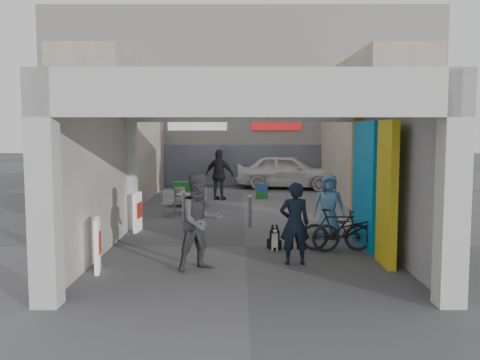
{
  "coord_description": "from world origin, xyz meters",
  "views": [
    {
      "loc": [
        -0.13,
        -11.77,
        2.64
      ],
      "look_at": [
        -0.12,
        1.0,
        1.4
      ],
      "focal_mm": 40.0,
      "sensor_mm": 36.0,
      "label": 1
    }
  ],
  "objects_px": {
    "produce_stand": "(188,197)",
    "bicycle_rear": "(336,230)",
    "man_back_turned": "(200,222)",
    "bicycle_front": "(353,230)",
    "man_with_dog": "(295,223)",
    "white_van": "(288,172)",
    "cafe_set": "(184,205)",
    "border_collie": "(274,239)",
    "man_elderly": "(329,206)",
    "man_crates": "(219,175)"
  },
  "relations": [
    {
      "from": "produce_stand",
      "to": "border_collie",
      "type": "bearing_deg",
      "value": -67.13
    },
    {
      "from": "man_with_dog",
      "to": "white_van",
      "type": "xyz_separation_m",
      "value": [
        1.05,
        13.06,
        -0.05
      ]
    },
    {
      "from": "man_back_turned",
      "to": "white_van",
      "type": "xyz_separation_m",
      "value": [
        2.85,
        13.46,
        -0.16
      ]
    },
    {
      "from": "bicycle_front",
      "to": "white_van",
      "type": "xyz_separation_m",
      "value": [
        -0.31,
        11.98,
        0.29
      ]
    },
    {
      "from": "man_crates",
      "to": "bicycle_rear",
      "type": "distance_m",
      "value": 8.68
    },
    {
      "from": "produce_stand",
      "to": "border_collie",
      "type": "relative_size",
      "value": 2.12
    },
    {
      "from": "bicycle_front",
      "to": "bicycle_rear",
      "type": "xyz_separation_m",
      "value": [
        -0.34,
        0.08,
        -0.01
      ]
    },
    {
      "from": "cafe_set",
      "to": "man_back_turned",
      "type": "distance_m",
      "value": 6.66
    },
    {
      "from": "produce_stand",
      "to": "border_collie",
      "type": "xyz_separation_m",
      "value": [
        2.53,
        -6.58,
        -0.09
      ]
    },
    {
      "from": "produce_stand",
      "to": "white_van",
      "type": "relative_size",
      "value": 0.28
    },
    {
      "from": "man_elderly",
      "to": "man_back_turned",
      "type": "bearing_deg",
      "value": -129.15
    },
    {
      "from": "man_elderly",
      "to": "man_crates",
      "type": "bearing_deg",
      "value": 118.13
    },
    {
      "from": "white_van",
      "to": "bicycle_rear",
      "type": "bearing_deg",
      "value": -167.48
    },
    {
      "from": "border_collie",
      "to": "white_van",
      "type": "height_order",
      "value": "white_van"
    },
    {
      "from": "man_elderly",
      "to": "man_with_dog",
      "type": "bearing_deg",
      "value": -108.03
    },
    {
      "from": "man_crates",
      "to": "bicycle_front",
      "type": "xyz_separation_m",
      "value": [
        3.17,
        -8.27,
        -0.47
      ]
    },
    {
      "from": "bicycle_front",
      "to": "cafe_set",
      "type": "bearing_deg",
      "value": 35.77
    },
    {
      "from": "man_crates",
      "to": "bicycle_rear",
      "type": "bearing_deg",
      "value": 131.15
    },
    {
      "from": "cafe_set",
      "to": "bicycle_front",
      "type": "height_order",
      "value": "bicycle_front"
    },
    {
      "from": "white_van",
      "to": "bicycle_front",
      "type": "bearing_deg",
      "value": -165.87
    },
    {
      "from": "cafe_set",
      "to": "border_collie",
      "type": "relative_size",
      "value": 2.22
    },
    {
      "from": "bicycle_front",
      "to": "man_crates",
      "type": "bearing_deg",
      "value": 17.39
    },
    {
      "from": "man_back_turned",
      "to": "bicycle_rear",
      "type": "xyz_separation_m",
      "value": [
        2.82,
        1.56,
        -0.45
      ]
    },
    {
      "from": "cafe_set",
      "to": "man_crates",
      "type": "distance_m",
      "value": 3.41
    },
    {
      "from": "bicycle_front",
      "to": "bicycle_rear",
      "type": "distance_m",
      "value": 0.35
    },
    {
      "from": "cafe_set",
      "to": "man_with_dog",
      "type": "bearing_deg",
      "value": -65.52
    },
    {
      "from": "border_collie",
      "to": "white_van",
      "type": "distance_m",
      "value": 11.92
    },
    {
      "from": "border_collie",
      "to": "white_van",
      "type": "relative_size",
      "value": 0.13
    },
    {
      "from": "man_with_dog",
      "to": "bicycle_rear",
      "type": "xyz_separation_m",
      "value": [
        1.03,
        1.15,
        -0.35
      ]
    },
    {
      "from": "man_back_turned",
      "to": "man_elderly",
      "type": "bearing_deg",
      "value": 15.67
    },
    {
      "from": "border_collie",
      "to": "man_with_dog",
      "type": "relative_size",
      "value": 0.36
    },
    {
      "from": "cafe_set",
      "to": "man_elderly",
      "type": "relative_size",
      "value": 0.85
    },
    {
      "from": "man_with_dog",
      "to": "man_crates",
      "type": "bearing_deg",
      "value": -82.83
    },
    {
      "from": "man_with_dog",
      "to": "bicycle_front",
      "type": "bearing_deg",
      "value": -145.52
    },
    {
      "from": "cafe_set",
      "to": "man_crates",
      "type": "height_order",
      "value": "man_crates"
    },
    {
      "from": "man_back_turned",
      "to": "bicycle_front",
      "type": "distance_m",
      "value": 3.52
    },
    {
      "from": "white_van",
      "to": "man_with_dog",
      "type": "bearing_deg",
      "value": -171.96
    },
    {
      "from": "produce_stand",
      "to": "white_van",
      "type": "xyz_separation_m",
      "value": [
        3.89,
        5.26,
        0.43
      ]
    },
    {
      "from": "man_elderly",
      "to": "man_crates",
      "type": "relative_size",
      "value": 0.82
    },
    {
      "from": "man_back_turned",
      "to": "man_elderly",
      "type": "height_order",
      "value": "man_back_turned"
    },
    {
      "from": "bicycle_rear",
      "to": "cafe_set",
      "type": "bearing_deg",
      "value": 39.57
    },
    {
      "from": "man_elderly",
      "to": "bicycle_front",
      "type": "bearing_deg",
      "value": -75.05
    },
    {
      "from": "cafe_set",
      "to": "man_back_turned",
      "type": "bearing_deg",
      "value": -81.29
    },
    {
      "from": "produce_stand",
      "to": "bicycle_rear",
      "type": "xyz_separation_m",
      "value": [
        3.86,
        -6.65,
        0.13
      ]
    },
    {
      "from": "cafe_set",
      "to": "bicycle_front",
      "type": "bearing_deg",
      "value": -50.63
    },
    {
      "from": "produce_stand",
      "to": "cafe_set",
      "type": "bearing_deg",
      "value": -86.97
    },
    {
      "from": "produce_stand",
      "to": "bicycle_front",
      "type": "xyz_separation_m",
      "value": [
        4.2,
        -6.73,
        0.14
      ]
    },
    {
      "from": "border_collie",
      "to": "produce_stand",
      "type": "bearing_deg",
      "value": 87.54
    },
    {
      "from": "cafe_set",
      "to": "man_crates",
      "type": "bearing_deg",
      "value": 72.71
    },
    {
      "from": "produce_stand",
      "to": "bicycle_rear",
      "type": "height_order",
      "value": "bicycle_rear"
    }
  ]
}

